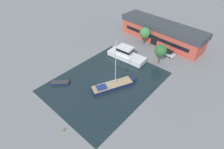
{
  "coord_description": "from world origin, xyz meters",
  "views": [
    {
      "loc": [
        23.12,
        -23.8,
        29.37
      ],
      "look_at": [
        0.0,
        2.14,
        1.0
      ],
      "focal_mm": 28.0,
      "sensor_mm": 36.0,
      "label": 1
    }
  ],
  "objects_px": {
    "parked_car": "(168,53)",
    "motor_cruiser": "(126,55)",
    "small_dinghy": "(60,83)",
    "quay_tree_by_water": "(161,51)",
    "sailboat_moored": "(113,85)",
    "warehouse_building": "(161,32)",
    "quay_tree_near_building": "(145,33)"
  },
  "relations": [
    {
      "from": "warehouse_building",
      "to": "small_dinghy",
      "type": "xyz_separation_m",
      "value": [
        -7.11,
        -36.22,
        -2.92
      ]
    },
    {
      "from": "small_dinghy",
      "to": "parked_car",
      "type": "bearing_deg",
      "value": 109.55
    },
    {
      "from": "quay_tree_by_water",
      "to": "motor_cruiser",
      "type": "relative_size",
      "value": 0.51
    },
    {
      "from": "parked_car",
      "to": "sailboat_moored",
      "type": "relative_size",
      "value": 0.38
    },
    {
      "from": "quay_tree_near_building",
      "to": "parked_car",
      "type": "height_order",
      "value": "quay_tree_near_building"
    },
    {
      "from": "parked_car",
      "to": "motor_cruiser",
      "type": "height_order",
      "value": "motor_cruiser"
    },
    {
      "from": "quay_tree_by_water",
      "to": "sailboat_moored",
      "type": "distance_m",
      "value": 16.91
    },
    {
      "from": "sailboat_moored",
      "to": "motor_cruiser",
      "type": "bearing_deg",
      "value": 138.48
    },
    {
      "from": "parked_car",
      "to": "small_dinghy",
      "type": "relative_size",
      "value": 1.21
    },
    {
      "from": "motor_cruiser",
      "to": "quay_tree_by_water",
      "type": "bearing_deg",
      "value": -67.35
    },
    {
      "from": "warehouse_building",
      "to": "quay_tree_near_building",
      "type": "bearing_deg",
      "value": -116.49
    },
    {
      "from": "warehouse_building",
      "to": "motor_cruiser",
      "type": "height_order",
      "value": "warehouse_building"
    },
    {
      "from": "warehouse_building",
      "to": "sailboat_moored",
      "type": "distance_m",
      "value": 28.72
    },
    {
      "from": "motor_cruiser",
      "to": "parked_car",
      "type": "bearing_deg",
      "value": -44.36
    },
    {
      "from": "motor_cruiser",
      "to": "small_dinghy",
      "type": "xyz_separation_m",
      "value": [
        -5.22,
        -19.74,
        -1.06
      ]
    },
    {
      "from": "sailboat_moored",
      "to": "quay_tree_by_water",
      "type": "bearing_deg",
      "value": 103.54
    },
    {
      "from": "parked_car",
      "to": "warehouse_building",
      "type": "bearing_deg",
      "value": 53.05
    },
    {
      "from": "quay_tree_by_water",
      "to": "small_dinghy",
      "type": "relative_size",
      "value": 1.51
    },
    {
      "from": "parked_car",
      "to": "motor_cruiser",
      "type": "relative_size",
      "value": 0.41
    },
    {
      "from": "quay_tree_near_building",
      "to": "quay_tree_by_water",
      "type": "bearing_deg",
      "value": -35.83
    },
    {
      "from": "quay_tree_by_water",
      "to": "parked_car",
      "type": "xyz_separation_m",
      "value": [
        -0.05,
        5.67,
        -3.43
      ]
    },
    {
      "from": "small_dinghy",
      "to": "motor_cruiser",
      "type": "bearing_deg",
      "value": 119.35
    },
    {
      "from": "sailboat_moored",
      "to": "motor_cruiser",
      "type": "xyz_separation_m",
      "value": [
        -5.29,
        11.91,
        0.82
      ]
    },
    {
      "from": "warehouse_building",
      "to": "parked_car",
      "type": "xyz_separation_m",
      "value": [
        6.49,
        -6.53,
        -2.43
      ]
    },
    {
      "from": "parked_car",
      "to": "small_dinghy",
      "type": "distance_m",
      "value": 32.66
    },
    {
      "from": "quay_tree_near_building",
      "to": "sailboat_moored",
      "type": "relative_size",
      "value": 0.46
    },
    {
      "from": "warehouse_building",
      "to": "motor_cruiser",
      "type": "relative_size",
      "value": 2.52
    },
    {
      "from": "quay_tree_near_building",
      "to": "sailboat_moored",
      "type": "xyz_separation_m",
      "value": [
        6.47,
        -23.14,
        -3.35
      ]
    },
    {
      "from": "motor_cruiser",
      "to": "small_dinghy",
      "type": "distance_m",
      "value": 20.44
    },
    {
      "from": "sailboat_moored",
      "to": "small_dinghy",
      "type": "relative_size",
      "value": 3.14
    },
    {
      "from": "quay_tree_by_water",
      "to": "sailboat_moored",
      "type": "bearing_deg",
      "value": -101.0
    },
    {
      "from": "quay_tree_by_water",
      "to": "small_dinghy",
      "type": "xyz_separation_m",
      "value": [
        -13.65,
        -24.02,
        -3.93
      ]
    }
  ]
}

